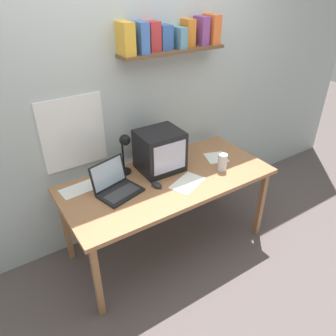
# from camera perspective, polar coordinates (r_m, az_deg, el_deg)

# --- Properties ---
(ground_plane) EXTENTS (12.00, 12.00, 0.00)m
(ground_plane) POSITION_cam_1_polar(r_m,az_deg,el_deg) (3.13, 0.00, -13.00)
(ground_plane) COLOR #5E5351
(back_wall) EXTENTS (5.60, 0.24, 2.60)m
(back_wall) POSITION_cam_1_polar(r_m,az_deg,el_deg) (2.82, -5.62, 13.00)
(back_wall) COLOR #B6C2C1
(back_wall) RESTS_ON ground_plane
(corner_desk) EXTENTS (1.73, 0.79, 0.72)m
(corner_desk) POSITION_cam_1_polar(r_m,az_deg,el_deg) (2.71, 0.00, -2.81)
(corner_desk) COLOR #A77148
(corner_desk) RESTS_ON ground_plane
(crt_monitor) EXTENTS (0.36, 0.33, 0.35)m
(crt_monitor) POSITION_cam_1_polar(r_m,az_deg,el_deg) (2.72, -1.43, 3.02)
(crt_monitor) COLOR black
(crt_monitor) RESTS_ON corner_desk
(laptop) EXTENTS (0.37, 0.34, 0.24)m
(laptop) POSITION_cam_1_polar(r_m,az_deg,el_deg) (2.53, -9.19, -2.85)
(laptop) COLOR black
(laptop) RESTS_ON corner_desk
(desk_lamp) EXTENTS (0.12, 0.16, 0.37)m
(desk_lamp) POSITION_cam_1_polar(r_m,az_deg,el_deg) (2.63, -7.57, 3.46)
(desk_lamp) COLOR black
(desk_lamp) RESTS_ON corner_desk
(juice_glass) EXTENTS (0.08, 0.08, 0.15)m
(juice_glass) POSITION_cam_1_polar(r_m,az_deg,el_deg) (2.80, 9.45, 0.87)
(juice_glass) COLOR white
(juice_glass) RESTS_ON corner_desk
(computer_mouse) EXTENTS (0.08, 0.11, 0.03)m
(computer_mouse) POSITION_cam_1_polar(r_m,az_deg,el_deg) (2.57, -2.00, -2.95)
(computer_mouse) COLOR #232326
(computer_mouse) RESTS_ON corner_desk
(printed_handout) EXTENTS (0.24, 0.25, 0.00)m
(printed_handout) POSITION_cam_1_polar(r_m,az_deg,el_deg) (3.00, 8.40, 1.82)
(printed_handout) COLOR white
(printed_handout) RESTS_ON corner_desk
(loose_paper_near_laptop) EXTENTS (0.34, 0.27, 0.00)m
(loose_paper_near_laptop) POSITION_cam_1_polar(r_m,az_deg,el_deg) (2.62, 3.39, -2.61)
(loose_paper_near_laptop) COLOR white
(loose_paper_near_laptop) RESTS_ON corner_desk
(loose_paper_near_monitor) EXTENTS (0.28, 0.18, 0.00)m
(loose_paper_near_monitor) POSITION_cam_1_polar(r_m,az_deg,el_deg) (2.64, -15.33, -3.57)
(loose_paper_near_monitor) COLOR white
(loose_paper_near_monitor) RESTS_ON corner_desk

